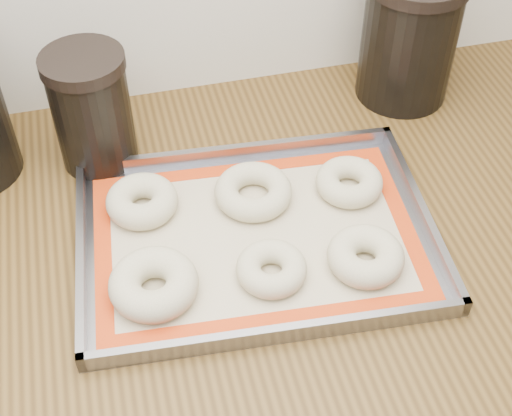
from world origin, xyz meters
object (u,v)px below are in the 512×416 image
object	(u,v)px
bagel_front_mid	(271,269)
bagel_front_right	(366,256)
bagel_back_left	(142,201)
canister_mid	(92,110)
bagel_back_right	(349,182)
baking_tray	(256,236)
bagel_back_mid	(253,191)
canister_right	(409,37)
bagel_front_left	(154,284)

from	to	relation	value
bagel_front_mid	bagel_front_right	distance (m)	0.12
bagel_front_mid	bagel_back_left	bearing A→B (deg)	132.03
bagel_front_right	canister_mid	distance (m)	0.43
bagel_back_left	bagel_back_right	distance (m)	0.29
bagel_front_mid	baking_tray	bearing A→B (deg)	91.97
baking_tray	bagel_front_right	world-z (taller)	bagel_front_right
bagel_front_mid	bagel_back_mid	world-z (taller)	bagel_back_mid
baking_tray	bagel_back_left	xyz separation A→B (m)	(-0.14, 0.09, 0.02)
baking_tray	canister_right	distance (m)	0.41
bagel_front_mid	bagel_back_left	size ratio (longest dim) A/B	0.91
bagel_back_left	bagel_back_mid	size ratio (longest dim) A/B	0.91
bagel_back_right	canister_right	world-z (taller)	canister_right
bagel_front_left	bagel_back_mid	size ratio (longest dim) A/B	1.03
baking_tray	bagel_back_right	world-z (taller)	bagel_back_right
bagel_front_left	bagel_back_mid	bearing A→B (deg)	39.44
bagel_back_mid	bagel_back_right	xyz separation A→B (m)	(0.13, -0.01, -0.00)
baking_tray	bagel_back_left	world-z (taller)	bagel_back_left
bagel_front_left	bagel_back_left	distance (m)	0.15
bagel_back_mid	canister_right	distance (m)	0.36
baking_tray	bagel_front_left	distance (m)	0.16
bagel_front_mid	bagel_back_left	xyz separation A→B (m)	(-0.14, 0.15, 0.00)
bagel_back_left	bagel_back_right	world-z (taller)	bagel_back_left
bagel_front_left	bagel_front_right	bearing A→B (deg)	-4.37
bagel_back_left	bagel_front_left	bearing A→B (deg)	-92.22
canister_right	bagel_back_right	bearing A→B (deg)	-128.39
bagel_back_mid	canister_mid	distance (m)	0.25
bagel_front_left	canister_mid	world-z (taller)	canister_mid
bagel_back_right	canister_mid	xyz separation A→B (m)	(-0.33, 0.16, 0.07)
bagel_front_left	bagel_front_right	distance (m)	0.26
bagel_front_mid	bagel_front_right	xyz separation A→B (m)	(0.12, -0.01, 0.00)
canister_mid	canister_right	xyz separation A→B (m)	(0.49, 0.04, 0.01)
bagel_front_left	bagel_back_right	size ratio (longest dim) A/B	1.17
baking_tray	bagel_back_mid	bearing A→B (deg)	78.85
bagel_back_mid	canister_mid	xyz separation A→B (m)	(-0.20, 0.14, 0.07)
baking_tray	bagel_back_mid	size ratio (longest dim) A/B	4.55
bagel_back_right	bagel_front_mid	bearing A→B (deg)	-139.66
bagel_front_right	canister_mid	xyz separation A→B (m)	(-0.30, 0.29, 0.07)
bagel_front_mid	bagel_back_mid	bearing A→B (deg)	85.38
bagel_front_right	canister_mid	world-z (taller)	canister_mid
baking_tray	canister_mid	bearing A→B (deg)	130.48
bagel_front_mid	bagel_back_right	bearing A→B (deg)	40.34
bagel_back_mid	bagel_back_right	distance (m)	0.13
bagel_front_right	canister_mid	size ratio (longest dim) A/B	0.55
baking_tray	bagel_front_left	bearing A→B (deg)	-157.16
baking_tray	canister_right	world-z (taller)	canister_right
canister_mid	bagel_front_mid	bearing A→B (deg)	-56.82
bagel_front_left	bagel_back_right	bearing A→B (deg)	21.52
baking_tray	bagel_back_mid	distance (m)	0.07
bagel_back_left	canister_mid	bearing A→B (deg)	109.49
bagel_back_right	canister_mid	bearing A→B (deg)	154.19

